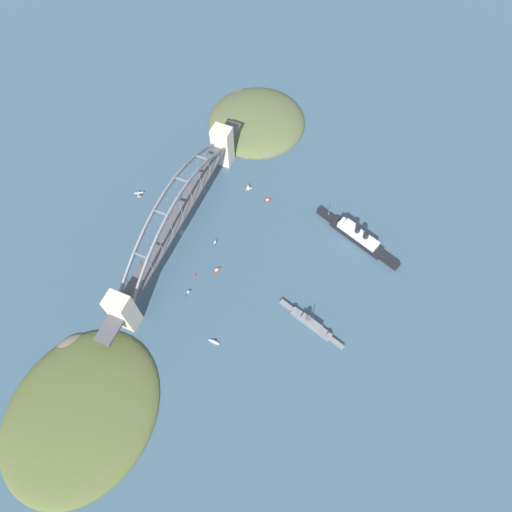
{
  "coord_description": "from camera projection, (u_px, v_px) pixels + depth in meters",
  "views": [
    {
      "loc": [
        184.03,
        157.5,
        371.33
      ],
      "look_at": [
        0.0,
        80.39,
        8.0
      ],
      "focal_mm": 30.75,
      "sensor_mm": 36.0,
      "label": 1
    }
  ],
  "objects": [
    {
      "name": "small_boat_4",
      "position": [
        216.0,
        271.0,
        414.9
      ],
      "size": [
        10.19,
        4.94,
        2.6
      ],
      "color": "brown",
      "rests_on": "ground"
    },
    {
      "name": "seaplane_taxiing_near_bridge",
      "position": [
        139.0,
        194.0,
        456.99
      ],
      "size": [
        8.27,
        8.53,
        4.69
      ],
      "color": "#B7B7B2",
      "rests_on": "ground"
    },
    {
      "name": "ocean_liner",
      "position": [
        358.0,
        236.0,
        428.01
      ],
      "size": [
        39.96,
        93.37,
        18.95
      ],
      "color": "black",
      "rests_on": "ground"
    },
    {
      "name": "headland_west_shore",
      "position": [
        256.0,
        121.0,
        509.93
      ],
      "size": [
        112.59,
        112.1,
        31.0
      ],
      "color": "#515B38",
      "rests_on": "ground"
    },
    {
      "name": "small_boat_1",
      "position": [
        214.0,
        342.0,
        381.41
      ],
      "size": [
        2.16,
        9.72,
        2.56
      ],
      "color": "silver",
      "rests_on": "ground"
    },
    {
      "name": "headland_east_shore",
      "position": [
        81.0,
        410.0,
        355.05
      ],
      "size": [
        142.88,
        121.18,
        22.66
      ],
      "color": "#4C562D",
      "rests_on": "ground"
    },
    {
      "name": "small_boat_3",
      "position": [
        248.0,
        187.0,
        458.96
      ],
      "size": [
        5.92,
        5.86,
        8.39
      ],
      "color": "gold",
      "rests_on": "ground"
    },
    {
      "name": "naval_cruiser",
      "position": [
        311.0,
        323.0,
        387.76
      ],
      "size": [
        23.48,
        66.91,
        16.82
      ],
      "color": "slate",
      "rests_on": "ground"
    },
    {
      "name": "harbor_arch_bridge",
      "position": [
        178.0,
        218.0,
        413.72
      ],
      "size": [
        264.92,
        19.69,
        63.8
      ],
      "color": "beige",
      "rests_on": "ground"
    },
    {
      "name": "channel_marker_buoy",
      "position": [
        195.0,
        276.0,
        412.27
      ],
      "size": [
        2.2,
        2.2,
        2.75
      ],
      "color": "red",
      "rests_on": "ground"
    },
    {
      "name": "small_boat_5",
      "position": [
        188.0,
        293.0,
        403.94
      ],
      "size": [
        7.97,
        3.04,
        2.48
      ],
      "color": "#234C8C",
      "rests_on": "ground"
    },
    {
      "name": "small_boat_2",
      "position": [
        215.0,
        242.0,
        430.04
      ],
      "size": [
        9.64,
        2.15,
        2.39
      ],
      "color": "#234C8C",
      "rests_on": "ground"
    },
    {
      "name": "small_boat_0",
      "position": [
        268.0,
        200.0,
        454.79
      ],
      "size": [
        6.87,
        7.71,
        2.01
      ],
      "color": "#B2231E",
      "rests_on": "ground"
    },
    {
      "name": "ground_plane",
      "position": [
        182.0,
        233.0,
        436.48
      ],
      "size": [
        1400.0,
        1400.0,
        0.0
      ],
      "primitive_type": "plane",
      "color": "#385166"
    }
  ]
}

